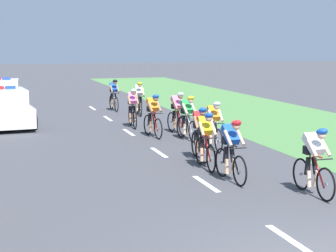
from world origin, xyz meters
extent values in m
cube|color=#4C7F42|center=(7.03, 14.00, 0.00)|extent=(7.00, 60.00, 0.01)
cube|color=white|center=(0.00, 1.32, 0.00)|extent=(0.14, 1.60, 0.01)
cube|color=white|center=(0.00, 5.32, 0.00)|extent=(0.14, 1.60, 0.01)
cube|color=white|center=(0.00, 9.32, 0.00)|extent=(0.14, 1.60, 0.01)
cube|color=white|center=(0.00, 13.32, 0.00)|extent=(0.14, 1.60, 0.01)
cube|color=white|center=(0.00, 17.32, 0.00)|extent=(0.14, 1.60, 0.01)
cube|color=white|center=(0.00, 21.32, 0.00)|extent=(0.14, 1.60, 0.01)
torus|color=black|center=(1.86, 3.20, 0.36)|extent=(0.05, 0.72, 0.72)
cylinder|color=#99999E|center=(1.86, 3.20, 0.36)|extent=(0.06, 0.06, 0.06)
torus|color=black|center=(1.86, 4.20, 0.36)|extent=(0.05, 0.72, 0.72)
cylinder|color=#99999E|center=(1.86, 4.20, 0.36)|extent=(0.06, 0.06, 0.06)
cylinder|color=#B21919|center=(1.86, 3.65, 0.90)|extent=(0.04, 0.55, 0.04)
cylinder|color=#B21919|center=(1.86, 3.47, 0.58)|extent=(0.04, 0.48, 0.63)
cylinder|color=#B21919|center=(1.86, 3.85, 0.60)|extent=(0.04, 0.04, 0.65)
cylinder|color=black|center=(1.86, 3.30, 0.88)|extent=(0.42, 0.03, 0.03)
cube|color=black|center=(1.86, 3.85, 0.94)|extent=(0.10, 0.22, 0.05)
cube|color=white|center=(1.86, 3.72, 1.14)|extent=(0.28, 0.55, 0.44)
cube|color=black|center=(1.86, 3.84, 0.98)|extent=(0.28, 0.20, 0.18)
cylinder|color=black|center=(1.95, 3.79, 0.64)|extent=(0.11, 0.22, 0.40)
cylinder|color=beige|center=(1.95, 3.71, 0.37)|extent=(0.09, 0.15, 0.36)
cylinder|color=black|center=(1.77, 3.79, 0.64)|extent=(0.11, 0.17, 0.40)
cylinder|color=beige|center=(1.77, 3.71, 0.37)|extent=(0.09, 0.12, 0.36)
cylinder|color=beige|center=(2.02, 3.51, 1.09)|extent=(0.08, 0.40, 0.35)
cylinder|color=beige|center=(1.70, 3.51, 1.09)|extent=(0.08, 0.40, 0.35)
sphere|color=beige|center=(1.86, 3.42, 1.38)|extent=(0.19, 0.19, 0.19)
ellipsoid|color=blue|center=(1.86, 3.41, 1.45)|extent=(0.23, 0.32, 0.24)
torus|color=black|center=(0.66, 4.88, 0.36)|extent=(0.07, 0.73, 0.72)
cylinder|color=#99999E|center=(0.66, 4.88, 0.36)|extent=(0.06, 0.06, 0.06)
torus|color=black|center=(0.62, 5.88, 0.36)|extent=(0.07, 0.73, 0.72)
cylinder|color=#99999E|center=(0.62, 5.88, 0.36)|extent=(0.06, 0.06, 0.06)
cylinder|color=black|center=(0.64, 5.33, 0.90)|extent=(0.06, 0.55, 0.04)
cylinder|color=black|center=(0.65, 5.15, 0.58)|extent=(0.06, 0.48, 0.63)
cylinder|color=black|center=(0.63, 5.53, 0.60)|extent=(0.04, 0.04, 0.65)
cylinder|color=black|center=(0.65, 4.98, 0.88)|extent=(0.42, 0.04, 0.03)
cube|color=black|center=(0.63, 5.53, 0.94)|extent=(0.11, 0.22, 0.05)
cube|color=blue|center=(0.64, 5.40, 1.14)|extent=(0.30, 0.55, 0.46)
cube|color=black|center=(0.63, 5.52, 0.98)|extent=(0.29, 0.21, 0.18)
cylinder|color=black|center=(0.73, 5.47, 0.64)|extent=(0.12, 0.23, 0.40)
cylinder|color=tan|center=(0.73, 5.39, 0.37)|extent=(0.10, 0.16, 0.36)
cylinder|color=black|center=(0.55, 5.46, 0.64)|extent=(0.12, 0.17, 0.40)
cylinder|color=tan|center=(0.55, 5.38, 0.37)|extent=(0.09, 0.13, 0.36)
cylinder|color=tan|center=(0.81, 5.19, 1.09)|extent=(0.09, 0.40, 0.35)
cylinder|color=tan|center=(0.49, 5.18, 1.09)|extent=(0.09, 0.40, 0.35)
sphere|color=tan|center=(0.65, 5.10, 1.38)|extent=(0.19, 0.19, 0.19)
ellipsoid|color=red|center=(0.65, 5.09, 1.45)|extent=(0.24, 0.32, 0.24)
torus|color=black|center=(0.53, 6.37, 0.36)|extent=(0.08, 0.73, 0.72)
cylinder|color=#99999E|center=(0.53, 6.37, 0.36)|extent=(0.06, 0.06, 0.06)
torus|color=black|center=(0.59, 7.37, 0.36)|extent=(0.08, 0.73, 0.72)
cylinder|color=#99999E|center=(0.59, 7.37, 0.36)|extent=(0.06, 0.06, 0.06)
cylinder|color=#B21919|center=(0.56, 6.82, 0.90)|extent=(0.07, 0.55, 0.04)
cylinder|color=#B21919|center=(0.55, 6.64, 0.58)|extent=(0.07, 0.48, 0.63)
cylinder|color=#B21919|center=(0.57, 7.02, 0.60)|extent=(0.04, 0.04, 0.65)
cylinder|color=black|center=(0.54, 6.47, 0.88)|extent=(0.42, 0.05, 0.03)
cube|color=black|center=(0.57, 7.02, 0.94)|extent=(0.11, 0.23, 0.05)
cube|color=yellow|center=(0.56, 6.89, 1.14)|extent=(0.31, 0.56, 0.46)
cube|color=black|center=(0.57, 7.01, 0.98)|extent=(0.29, 0.21, 0.18)
cylinder|color=black|center=(0.65, 6.95, 0.64)|extent=(0.12, 0.23, 0.40)
cylinder|color=tan|center=(0.65, 6.87, 0.37)|extent=(0.10, 0.16, 0.36)
cylinder|color=black|center=(0.47, 6.96, 0.64)|extent=(0.12, 0.17, 0.40)
cylinder|color=tan|center=(0.47, 6.88, 0.37)|extent=(0.10, 0.13, 0.36)
cylinder|color=tan|center=(0.71, 6.67, 1.09)|extent=(0.10, 0.40, 0.35)
cylinder|color=tan|center=(0.39, 6.69, 1.09)|extent=(0.10, 0.40, 0.35)
sphere|color=tan|center=(0.54, 6.59, 1.38)|extent=(0.19, 0.19, 0.19)
ellipsoid|color=blue|center=(0.54, 6.58, 1.45)|extent=(0.25, 0.33, 0.24)
torus|color=black|center=(0.77, 7.47, 0.36)|extent=(0.10, 0.73, 0.72)
cylinder|color=#99999E|center=(0.77, 7.47, 0.36)|extent=(0.06, 0.06, 0.06)
torus|color=black|center=(0.85, 8.47, 0.36)|extent=(0.10, 0.73, 0.72)
cylinder|color=#99999E|center=(0.85, 8.47, 0.36)|extent=(0.06, 0.06, 0.06)
cylinder|color=black|center=(0.81, 7.92, 0.90)|extent=(0.08, 0.55, 0.04)
cylinder|color=black|center=(0.79, 7.75, 0.58)|extent=(0.08, 0.48, 0.63)
cylinder|color=black|center=(0.82, 8.12, 0.60)|extent=(0.04, 0.04, 0.65)
cylinder|color=black|center=(0.78, 7.57, 0.88)|extent=(0.42, 0.06, 0.03)
cube|color=black|center=(0.82, 8.12, 0.94)|extent=(0.12, 0.23, 0.05)
cube|color=red|center=(0.81, 7.99, 1.14)|extent=(0.32, 0.56, 0.47)
cube|color=black|center=(0.82, 8.11, 0.98)|extent=(0.29, 0.22, 0.18)
cylinder|color=black|center=(0.91, 8.05, 0.64)|extent=(0.13, 0.23, 0.40)
cylinder|color=#9E7051|center=(0.90, 7.97, 0.37)|extent=(0.10, 0.16, 0.36)
cylinder|color=black|center=(0.73, 8.07, 0.64)|extent=(0.12, 0.18, 0.40)
cylinder|color=#9E7051|center=(0.72, 7.99, 0.37)|extent=(0.10, 0.13, 0.36)
cylinder|color=#9E7051|center=(0.96, 7.77, 1.09)|extent=(0.11, 0.41, 0.35)
cylinder|color=#9E7051|center=(0.64, 7.79, 1.09)|extent=(0.11, 0.41, 0.35)
sphere|color=#9E7051|center=(0.79, 7.70, 1.38)|extent=(0.19, 0.19, 0.19)
ellipsoid|color=blue|center=(0.79, 7.69, 1.45)|extent=(0.25, 0.33, 0.24)
torus|color=black|center=(1.70, 8.74, 0.36)|extent=(0.08, 0.73, 0.72)
cylinder|color=#99999E|center=(1.70, 8.74, 0.36)|extent=(0.06, 0.06, 0.06)
torus|color=black|center=(1.76, 9.74, 0.36)|extent=(0.08, 0.73, 0.72)
cylinder|color=#99999E|center=(1.76, 9.74, 0.36)|extent=(0.06, 0.06, 0.06)
cylinder|color=silver|center=(1.72, 9.19, 0.90)|extent=(0.07, 0.55, 0.04)
cylinder|color=silver|center=(1.71, 9.01, 0.58)|extent=(0.07, 0.48, 0.63)
cylinder|color=silver|center=(1.74, 9.39, 0.60)|extent=(0.04, 0.04, 0.65)
cylinder|color=black|center=(1.70, 8.84, 0.88)|extent=(0.42, 0.05, 0.03)
cube|color=black|center=(1.74, 9.39, 0.94)|extent=(0.11, 0.23, 0.05)
cube|color=orange|center=(1.73, 9.26, 1.14)|extent=(0.31, 0.56, 0.45)
cube|color=black|center=(1.74, 9.38, 0.98)|extent=(0.29, 0.22, 0.18)
cylinder|color=black|center=(1.82, 9.32, 0.64)|extent=(0.12, 0.23, 0.40)
cylinder|color=beige|center=(1.82, 9.24, 0.37)|extent=(0.10, 0.16, 0.36)
cylinder|color=black|center=(1.64, 9.33, 0.64)|extent=(0.12, 0.17, 0.40)
cylinder|color=beige|center=(1.64, 9.25, 0.37)|extent=(0.10, 0.13, 0.36)
cylinder|color=beige|center=(1.88, 9.04, 1.09)|extent=(0.10, 0.40, 0.35)
cylinder|color=beige|center=(1.56, 9.06, 1.09)|extent=(0.10, 0.40, 0.35)
sphere|color=beige|center=(1.71, 8.96, 1.38)|extent=(0.19, 0.19, 0.19)
ellipsoid|color=white|center=(1.71, 8.95, 1.45)|extent=(0.25, 0.33, 0.24)
torus|color=black|center=(1.58, 10.67, 0.36)|extent=(0.11, 0.72, 0.72)
cylinder|color=#99999E|center=(1.58, 10.67, 0.36)|extent=(0.07, 0.07, 0.06)
torus|color=black|center=(1.48, 11.67, 0.36)|extent=(0.11, 0.72, 0.72)
cylinder|color=#99999E|center=(1.48, 11.67, 0.36)|extent=(0.07, 0.07, 0.06)
cylinder|color=white|center=(1.53, 11.12, 0.90)|extent=(0.09, 0.55, 0.04)
cylinder|color=white|center=(1.55, 10.95, 0.58)|extent=(0.09, 0.48, 0.63)
cylinder|color=white|center=(1.51, 11.32, 0.60)|extent=(0.04, 0.04, 0.65)
cylinder|color=black|center=(1.57, 10.77, 0.88)|extent=(0.42, 0.07, 0.03)
cube|color=black|center=(1.51, 11.32, 0.94)|extent=(0.12, 0.23, 0.05)
cube|color=green|center=(1.53, 11.20, 1.14)|extent=(0.33, 0.57, 0.45)
cube|color=black|center=(1.52, 11.31, 0.98)|extent=(0.30, 0.23, 0.18)
cylinder|color=black|center=(1.61, 11.27, 0.64)|extent=(0.13, 0.23, 0.40)
cylinder|color=beige|center=(1.62, 11.19, 0.37)|extent=(0.10, 0.16, 0.36)
cylinder|color=black|center=(1.43, 11.25, 0.64)|extent=(0.13, 0.18, 0.40)
cylinder|color=beige|center=(1.44, 11.17, 0.37)|extent=(0.10, 0.13, 0.36)
cylinder|color=beige|center=(1.71, 11.00, 1.09)|extent=(0.11, 0.41, 0.35)
cylinder|color=beige|center=(1.39, 10.97, 1.09)|extent=(0.11, 0.41, 0.35)
sphere|color=beige|center=(1.56, 10.90, 1.38)|extent=(0.19, 0.19, 0.19)
ellipsoid|color=yellow|center=(1.56, 10.89, 1.45)|extent=(0.26, 0.34, 0.24)
torus|color=black|center=(1.68, 12.07, 0.36)|extent=(0.13, 0.72, 0.72)
cylinder|color=#99999E|center=(1.68, 12.07, 0.36)|extent=(0.07, 0.07, 0.06)
torus|color=black|center=(1.57, 13.07, 0.36)|extent=(0.13, 0.72, 0.72)
cylinder|color=#99999E|center=(1.57, 13.07, 0.36)|extent=(0.07, 0.07, 0.06)
cylinder|color=#B21919|center=(1.63, 12.52, 0.90)|extent=(0.10, 0.55, 0.04)
cylinder|color=#B21919|center=(1.65, 12.35, 0.58)|extent=(0.09, 0.48, 0.63)
cylinder|color=#B21919|center=(1.61, 12.72, 0.60)|extent=(0.04, 0.04, 0.65)
cylinder|color=black|center=(1.67, 12.17, 0.88)|extent=(0.42, 0.08, 0.03)
cube|color=black|center=(1.61, 12.72, 0.94)|extent=(0.12, 0.23, 0.05)
cube|color=pink|center=(1.63, 12.59, 1.14)|extent=(0.34, 0.57, 0.46)
cube|color=black|center=(1.61, 12.71, 0.98)|extent=(0.30, 0.23, 0.18)
cylinder|color=black|center=(1.71, 12.67, 0.64)|extent=(0.13, 0.23, 0.40)
cylinder|color=#9E7051|center=(1.72, 12.59, 0.37)|extent=(0.11, 0.16, 0.36)
cylinder|color=black|center=(1.53, 12.65, 0.64)|extent=(0.13, 0.18, 0.40)
cylinder|color=#9E7051|center=(1.54, 12.57, 0.37)|extent=(0.10, 0.13, 0.36)
cylinder|color=#9E7051|center=(1.81, 12.40, 1.09)|extent=(0.12, 0.41, 0.35)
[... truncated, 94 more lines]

